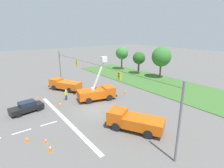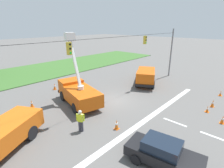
{
  "view_description": "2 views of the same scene",
  "coord_description": "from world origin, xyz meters",
  "px_view_note": "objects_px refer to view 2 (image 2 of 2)",
  "views": [
    {
      "loc": [
        19.83,
        -11.82,
        10.7
      ],
      "look_at": [
        -1.98,
        4.37,
        2.59
      ],
      "focal_mm": 28.0,
      "sensor_mm": 36.0,
      "label": 1
    },
    {
      "loc": [
        -12.99,
        -11.39,
        7.73
      ],
      "look_at": [
        0.63,
        1.0,
        1.46
      ],
      "focal_mm": 28.0,
      "sensor_mm": 36.0,
      "label": 2
    }
  ],
  "objects_px": {
    "road_worker": "(80,120)",
    "traffic_cone_lane_edge_a": "(117,124)",
    "traffic_cone_foreground_right": "(55,86)",
    "traffic_cone_mid_left": "(213,103)",
    "sedan_black": "(163,153)",
    "traffic_cone_mid_right": "(32,104)",
    "traffic_cone_far_right": "(223,120)",
    "traffic_cone_foreground_left": "(221,93)",
    "traffic_cone_near_bucket": "(207,109)",
    "utility_truck_support_near": "(146,76)",
    "utility_truck_bucket_lift": "(78,91)"
  },
  "relations": [
    {
      "from": "utility_truck_bucket_lift",
      "to": "road_worker",
      "type": "distance_m",
      "value": 5.1
    },
    {
      "from": "traffic_cone_mid_left",
      "to": "traffic_cone_lane_edge_a",
      "type": "xyz_separation_m",
      "value": [
        -9.35,
        4.47,
        0.03
      ]
    },
    {
      "from": "utility_truck_bucket_lift",
      "to": "traffic_cone_lane_edge_a",
      "type": "distance_m",
      "value": 6.11
    },
    {
      "from": "sedan_black",
      "to": "utility_truck_support_near",
      "type": "bearing_deg",
      "value": 35.74
    },
    {
      "from": "traffic_cone_foreground_right",
      "to": "traffic_cone_mid_left",
      "type": "relative_size",
      "value": 1.07
    },
    {
      "from": "traffic_cone_mid_right",
      "to": "sedan_black",
      "type": "bearing_deg",
      "value": -82.3
    },
    {
      "from": "traffic_cone_far_right",
      "to": "traffic_cone_foreground_right",
      "type": "bearing_deg",
      "value": 106.36
    },
    {
      "from": "traffic_cone_foreground_left",
      "to": "traffic_cone_far_right",
      "type": "relative_size",
      "value": 0.9
    },
    {
      "from": "utility_truck_bucket_lift",
      "to": "traffic_cone_near_bucket",
      "type": "height_order",
      "value": "utility_truck_bucket_lift"
    },
    {
      "from": "utility_truck_support_near",
      "to": "traffic_cone_foreground_right",
      "type": "relative_size",
      "value": 8.16
    },
    {
      "from": "traffic_cone_foreground_left",
      "to": "traffic_cone_foreground_right",
      "type": "bearing_deg",
      "value": 126.47
    },
    {
      "from": "utility_truck_support_near",
      "to": "traffic_cone_foreground_left",
      "type": "bearing_deg",
      "value": -77.4
    },
    {
      "from": "traffic_cone_near_bucket",
      "to": "traffic_cone_far_right",
      "type": "distance_m",
      "value": 1.98
    },
    {
      "from": "sedan_black",
      "to": "traffic_cone_foreground_right",
      "type": "relative_size",
      "value": 5.49
    },
    {
      "from": "road_worker",
      "to": "traffic_cone_far_right",
      "type": "height_order",
      "value": "road_worker"
    },
    {
      "from": "utility_truck_support_near",
      "to": "traffic_cone_far_right",
      "type": "bearing_deg",
      "value": -114.42
    },
    {
      "from": "road_worker",
      "to": "traffic_cone_lane_edge_a",
      "type": "distance_m",
      "value": 2.8
    },
    {
      "from": "utility_truck_bucket_lift",
      "to": "traffic_cone_near_bucket",
      "type": "bearing_deg",
      "value": -56.48
    },
    {
      "from": "traffic_cone_foreground_right",
      "to": "traffic_cone_near_bucket",
      "type": "height_order",
      "value": "traffic_cone_foreground_right"
    },
    {
      "from": "traffic_cone_mid_right",
      "to": "traffic_cone_near_bucket",
      "type": "bearing_deg",
      "value": -51.29
    },
    {
      "from": "traffic_cone_foreground_right",
      "to": "traffic_cone_near_bucket",
      "type": "distance_m",
      "value": 17.13
    },
    {
      "from": "traffic_cone_mid_right",
      "to": "traffic_cone_far_right",
      "type": "relative_size",
      "value": 1.06
    },
    {
      "from": "traffic_cone_near_bucket",
      "to": "traffic_cone_foreground_left",
      "type": "bearing_deg",
      "value": 0.35
    },
    {
      "from": "utility_truck_bucket_lift",
      "to": "sedan_black",
      "type": "relative_size",
      "value": 1.56
    },
    {
      "from": "traffic_cone_far_right",
      "to": "traffic_cone_foreground_left",
      "type": "bearing_deg",
      "value": 12.87
    },
    {
      "from": "traffic_cone_far_right",
      "to": "traffic_cone_mid_left",
      "type": "bearing_deg",
      "value": 26.49
    },
    {
      "from": "road_worker",
      "to": "utility_truck_bucket_lift",
      "type": "bearing_deg",
      "value": 54.48
    },
    {
      "from": "traffic_cone_mid_right",
      "to": "traffic_cone_far_right",
      "type": "height_order",
      "value": "traffic_cone_mid_right"
    },
    {
      "from": "utility_truck_bucket_lift",
      "to": "utility_truck_support_near",
      "type": "height_order",
      "value": "utility_truck_bucket_lift"
    },
    {
      "from": "utility_truck_bucket_lift",
      "to": "traffic_cone_mid_right",
      "type": "height_order",
      "value": "utility_truck_bucket_lift"
    },
    {
      "from": "road_worker",
      "to": "traffic_cone_mid_left",
      "type": "bearing_deg",
      "value": -28.94
    },
    {
      "from": "traffic_cone_near_bucket",
      "to": "traffic_cone_lane_edge_a",
      "type": "distance_m",
      "value": 8.96
    },
    {
      "from": "sedan_black",
      "to": "traffic_cone_far_right",
      "type": "height_order",
      "value": "sedan_black"
    },
    {
      "from": "traffic_cone_foreground_left",
      "to": "traffic_cone_lane_edge_a",
      "type": "height_order",
      "value": "traffic_cone_lane_edge_a"
    },
    {
      "from": "utility_truck_bucket_lift",
      "to": "traffic_cone_mid_left",
      "type": "bearing_deg",
      "value": -51.09
    },
    {
      "from": "traffic_cone_foreground_right",
      "to": "traffic_cone_mid_left",
      "type": "height_order",
      "value": "traffic_cone_foreground_right"
    },
    {
      "from": "traffic_cone_foreground_left",
      "to": "traffic_cone_far_right",
      "type": "height_order",
      "value": "traffic_cone_far_right"
    },
    {
      "from": "traffic_cone_foreground_left",
      "to": "utility_truck_support_near",
      "type": "bearing_deg",
      "value": 102.6
    },
    {
      "from": "utility_truck_bucket_lift",
      "to": "utility_truck_support_near",
      "type": "xyz_separation_m",
      "value": [
        10.23,
        -1.6,
        -0.23
      ]
    },
    {
      "from": "road_worker",
      "to": "traffic_cone_far_right",
      "type": "distance_m",
      "value": 11.52
    },
    {
      "from": "sedan_black",
      "to": "traffic_cone_mid_left",
      "type": "distance_m",
      "value": 10.31
    },
    {
      "from": "utility_truck_support_near",
      "to": "traffic_cone_mid_left",
      "type": "height_order",
      "value": "utility_truck_support_near"
    },
    {
      "from": "utility_truck_bucket_lift",
      "to": "sedan_black",
      "type": "height_order",
      "value": "utility_truck_bucket_lift"
    },
    {
      "from": "traffic_cone_foreground_right",
      "to": "utility_truck_bucket_lift",
      "type": "bearing_deg",
      "value": -94.89
    },
    {
      "from": "sedan_black",
      "to": "traffic_cone_mid_right",
      "type": "bearing_deg",
      "value": 97.7
    },
    {
      "from": "traffic_cone_foreground_left",
      "to": "road_worker",
      "type": "bearing_deg",
      "value": 157.71
    },
    {
      "from": "traffic_cone_mid_left",
      "to": "traffic_cone_foreground_right",
      "type": "bearing_deg",
      "value": 116.53
    },
    {
      "from": "sedan_black",
      "to": "traffic_cone_near_bucket",
      "type": "relative_size",
      "value": 7.27
    },
    {
      "from": "utility_truck_support_near",
      "to": "traffic_cone_foreground_right",
      "type": "xyz_separation_m",
      "value": [
        -9.76,
        7.1,
        -0.7
      ]
    },
    {
      "from": "traffic_cone_lane_edge_a",
      "to": "traffic_cone_far_right",
      "type": "relative_size",
      "value": 1.17
    }
  ]
}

